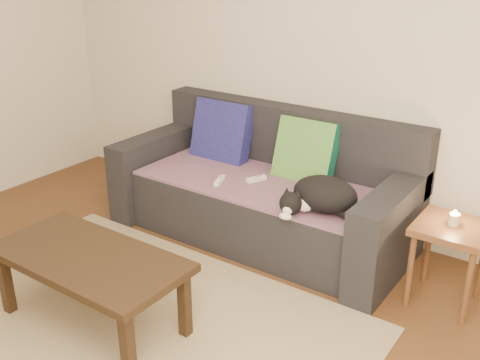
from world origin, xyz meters
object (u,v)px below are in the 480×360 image
object	(u,v)px
cat	(322,195)
coffee_table	(89,264)
wii_remote_a	(220,181)
sofa	(264,194)
wii_remote_b	(256,179)
side_table	(451,239)

from	to	relation	value
cat	coffee_table	size ratio (longest dim) A/B	0.46
coffee_table	wii_remote_a	bearing A→B (deg)	90.77
sofa	wii_remote_b	world-z (taller)	sofa
side_table	sofa	bearing A→B (deg)	174.61
coffee_table	side_table	bearing A→B (deg)	41.35
wii_remote_b	cat	bearing A→B (deg)	-83.29
wii_remote_a	wii_remote_b	xyz separation A→B (m)	(0.19, 0.17, 0.00)
side_table	coffee_table	bearing A→B (deg)	-138.65
cat	wii_remote_b	xyz separation A→B (m)	(-0.59, 0.17, -0.09)
sofa	side_table	xyz separation A→B (m)	(1.33, -0.13, 0.10)
wii_remote_b	wii_remote_a	bearing A→B (deg)	155.58
wii_remote_a	wii_remote_b	distance (m)	0.25
wii_remote_b	side_table	distance (m)	1.33
sofa	wii_remote_b	bearing A→B (deg)	-91.13
cat	sofa	bearing A→B (deg)	138.94
cat	coffee_table	world-z (taller)	cat
sofa	wii_remote_b	size ratio (longest dim) A/B	14.00
wii_remote_a	side_table	size ratio (longest dim) A/B	0.30
wii_remote_a	cat	bearing A→B (deg)	-108.66
sofa	cat	xyz separation A→B (m)	(0.59, -0.27, 0.23)
wii_remote_b	coffee_table	xyz separation A→B (m)	(-0.17, -1.34, -0.08)
side_table	wii_remote_a	bearing A→B (deg)	-174.42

